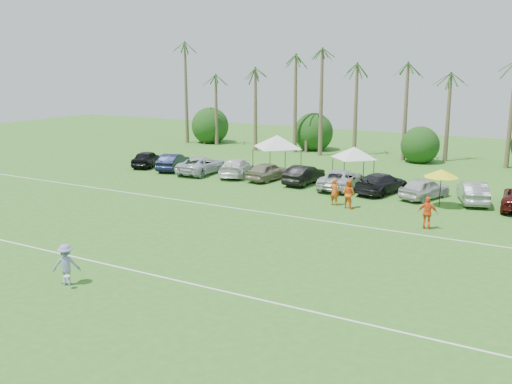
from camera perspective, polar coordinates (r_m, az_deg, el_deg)
The scene contains 31 objects.
ground at distance 26.77m, azimuth -18.31°, elevation -8.02°, with size 120.00×120.00×0.00m, color #316B20.
field_lines at distance 32.31m, azimuth -7.78°, elevation -3.89°, with size 80.00×12.10×0.01m.
palm_tree_0 at distance 68.19m, azimuth -7.40°, elevation 11.22°, with size 2.40×2.40×8.90m.
palm_tree_1 at distance 65.29m, azimuth -3.84°, elevation 11.99°, with size 2.40×2.40×9.90m.
palm_tree_2 at distance 62.67m, azimuth 0.07°, elevation 12.78°, with size 2.40×2.40×10.90m.
palm_tree_3 at distance 60.80m, azimuth 3.44°, elevation 13.56°, with size 2.40×2.40×11.90m.
palm_tree_4 at distance 59.15m, azimuth 6.94°, elevation 11.01°, with size 2.40×2.40×8.90m.
palm_tree_5 at distance 57.70m, azimuth 10.71°, elevation 11.71°, with size 2.40×2.40×9.90m.
palm_tree_6 at distance 56.50m, azimuth 14.66°, elevation 12.38°, with size 2.40×2.40×10.90m.
palm_tree_7 at distance 55.58m, azimuth 18.79°, elevation 13.00°, with size 2.40×2.40×11.90m.
palm_tree_8 at distance 54.83m, azimuth 23.79°, elevation 9.91°, with size 2.40×2.40×8.90m.
bush_tree_0 at distance 67.64m, azimuth -4.71°, elevation 6.44°, with size 4.00×4.00×4.00m.
bush_tree_1 at distance 61.29m, azimuth 5.44°, elevation 5.77°, with size 4.00×4.00×4.00m.
bush_tree_2 at distance 57.45m, azimuth 16.44°, elevation 4.84°, with size 4.00×4.00×4.00m.
sideline_player_a at distance 37.98m, azimuth 7.86°, elevation 0.02°, with size 0.66×0.43×1.81m, color #E15219.
sideline_player_b at distance 37.34m, azimuth 9.23°, elevation -0.18°, with size 0.92×0.71×1.89m, color orange.
sideline_player_c at distance 33.62m, azimuth 16.78°, elevation -2.02°, with size 1.10×0.46×1.88m, color #FE5A1C.
canopy_tent_left at distance 48.52m, azimuth 2.16°, elevation 5.71°, with size 4.68×4.68×3.80m.
canopy_tent_right at distance 45.88m, azimuth 9.80°, elevation 4.47°, with size 3.94×3.94×3.19m.
market_umbrella at distance 38.71m, azimuth 18.05°, elevation 1.80°, with size 2.26×2.26×2.52m.
frisbee_player at distance 25.54m, azimuth -18.45°, elevation -6.90°, with size 1.33×1.22×1.79m.
parked_car_0 at distance 52.75m, azimuth -10.84°, elevation 3.30°, with size 1.73×4.30×1.47m, color black.
parked_car_1 at distance 50.65m, azimuth -8.28°, elevation 3.01°, with size 1.55×4.45×1.47m, color black.
parked_car_2 at distance 48.75m, azimuth -5.43°, elevation 2.71°, with size 2.43×5.27×1.47m, color silver.
parked_car_3 at distance 47.48m, azimuth -1.98°, elevation 2.48°, with size 2.05×5.05×1.47m, color white.
parked_car_4 at distance 45.77m, azimuth 1.21°, elevation 2.10°, with size 1.73×4.30×1.47m, color gray.
parked_car_5 at distance 44.50m, azimuth 4.82°, elevation 1.75°, with size 1.55×4.45×1.47m, color black.
parked_car_6 at distance 43.09m, azimuth 8.45°, elevation 1.29°, with size 2.43×5.27×1.47m, color #B4B8BC.
parked_car_7 at distance 42.17m, azimuth 12.45°, elevation 0.88°, with size 2.05×5.05×1.47m, color black.
parked_car_8 at distance 41.19m, azimuth 16.50°, elevation 0.37°, with size 1.73×4.30×1.47m, color silver.
parked_car_9 at distance 40.96m, azimuth 20.85°, elevation -0.01°, with size 1.55×4.45×1.47m, color gray.
Camera 1 is at (18.98, -16.48, 9.20)m, focal length 40.00 mm.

